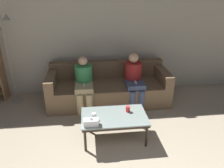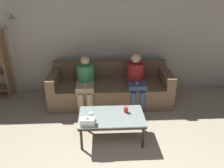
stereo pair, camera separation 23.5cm
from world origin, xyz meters
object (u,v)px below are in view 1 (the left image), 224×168
at_px(seated_person_mid_left, 134,78).
at_px(cup_near_left, 94,116).
at_px(coffee_table, 114,118).
at_px(tissue_box, 91,122).
at_px(couch, 108,88).
at_px(standing_lamp, 8,50).
at_px(seated_person_left_end, 84,81).
at_px(cup_near_right, 128,109).

bearing_deg(seated_person_mid_left, cup_near_left, -126.26).
distance_m(coffee_table, tissue_box, 0.44).
distance_m(couch, cup_near_left, 1.46).
relative_size(couch, standing_lamp, 1.36).
distance_m(cup_near_left, tissue_box, 0.16).
distance_m(couch, seated_person_left_end, 0.63).
height_order(tissue_box, seated_person_left_end, seated_person_left_end).
height_order(coffee_table, seated_person_left_end, seated_person_left_end).
bearing_deg(seated_person_mid_left, couch, 158.30).
bearing_deg(coffee_table, couch, 88.28).
xyz_separation_m(couch, standing_lamp, (-2.00, 0.20, 0.84)).
distance_m(cup_near_right, seated_person_mid_left, 1.09).
bearing_deg(tissue_box, cup_near_right, 27.92).
bearing_deg(cup_near_right, tissue_box, -152.08).
relative_size(cup_near_left, standing_lamp, 0.06).
xyz_separation_m(cup_near_left, seated_person_left_end, (-0.15, 1.18, 0.10)).
distance_m(seated_person_left_end, seated_person_mid_left, 1.03).
bearing_deg(coffee_table, cup_near_right, 22.86).
distance_m(couch, coffee_table, 1.34).
relative_size(tissue_box, seated_person_left_end, 0.21).
xyz_separation_m(cup_near_right, tissue_box, (-0.61, -0.32, 0.01)).
bearing_deg(cup_near_left, seated_person_mid_left, 53.74).
relative_size(couch, seated_person_left_end, 2.39).
relative_size(cup_near_left, seated_person_mid_left, 0.10).
xyz_separation_m(couch, seated_person_mid_left, (0.51, -0.20, 0.30)).
bearing_deg(cup_near_right, cup_near_left, -163.58).
bearing_deg(standing_lamp, cup_near_left, -44.51).
xyz_separation_m(standing_lamp, seated_person_left_end, (1.49, -0.43, -0.56)).
bearing_deg(couch, cup_near_right, -80.83).
relative_size(standing_lamp, seated_person_mid_left, 1.70).
xyz_separation_m(cup_near_right, seated_person_left_end, (-0.71, 1.02, 0.10)).
bearing_deg(seated_person_left_end, couch, 23.39).
height_order(tissue_box, seated_person_mid_left, seated_person_mid_left).
distance_m(coffee_table, seated_person_left_end, 1.23).
bearing_deg(couch, standing_lamp, 174.16).
bearing_deg(tissue_box, cup_near_left, 73.30).
bearing_deg(standing_lamp, cup_near_right, -33.24).
relative_size(cup_near_left, seated_person_left_end, 0.10).
bearing_deg(couch, tissue_box, -104.78).
bearing_deg(cup_near_left, cup_near_right, 16.42).
distance_m(tissue_box, seated_person_mid_left, 1.65).
relative_size(couch, seated_person_mid_left, 2.31).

